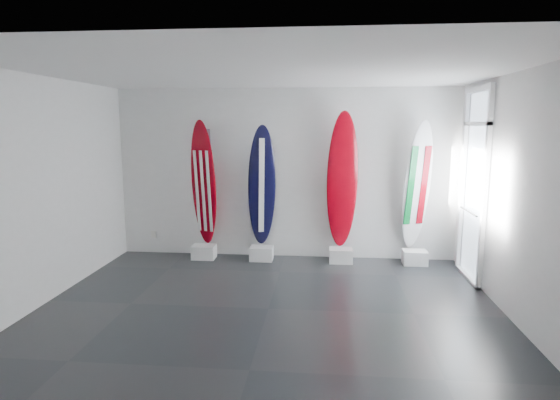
# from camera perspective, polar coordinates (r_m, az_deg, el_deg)

# --- Properties ---
(floor) EXTENTS (6.00, 6.00, 0.00)m
(floor) POSITION_cam_1_polar(r_m,az_deg,el_deg) (6.21, -1.44, -13.18)
(floor) COLOR black
(floor) RESTS_ON ground
(ceiling) EXTENTS (6.00, 6.00, 0.00)m
(ceiling) POSITION_cam_1_polar(r_m,az_deg,el_deg) (5.77, -1.56, 15.54)
(ceiling) COLOR white
(ceiling) RESTS_ON wall_back
(wall_back) EXTENTS (6.00, 0.00, 6.00)m
(wall_back) POSITION_cam_1_polar(r_m,az_deg,el_deg) (8.27, 0.60, 3.21)
(wall_back) COLOR silver
(wall_back) RESTS_ON ground
(wall_front) EXTENTS (6.00, 0.00, 6.00)m
(wall_front) POSITION_cam_1_polar(r_m,az_deg,el_deg) (3.38, -6.64, -5.62)
(wall_front) COLOR silver
(wall_front) RESTS_ON ground
(wall_left) EXTENTS (0.00, 5.00, 5.00)m
(wall_left) POSITION_cam_1_polar(r_m,az_deg,el_deg) (6.85, -27.29, 0.93)
(wall_left) COLOR silver
(wall_left) RESTS_ON ground
(wall_right) EXTENTS (0.00, 5.00, 5.00)m
(wall_right) POSITION_cam_1_polar(r_m,az_deg,el_deg) (6.20, 27.19, 0.19)
(wall_right) COLOR silver
(wall_right) RESTS_ON ground
(display_block_usa) EXTENTS (0.40, 0.30, 0.24)m
(display_block_usa) POSITION_cam_1_polar(r_m,az_deg,el_deg) (8.46, -9.30, -6.30)
(display_block_usa) COLOR silver
(display_block_usa) RESTS_ON floor
(surfboard_usa) EXTENTS (0.55, 0.39, 2.22)m
(surfboard_usa) POSITION_cam_1_polar(r_m,az_deg,el_deg) (8.31, -9.35, 2.06)
(surfboard_usa) COLOR #8B000D
(surfboard_usa) RESTS_ON display_block_usa
(display_block_navy) EXTENTS (0.40, 0.30, 0.24)m
(display_block_navy) POSITION_cam_1_polar(r_m,az_deg,el_deg) (8.26, -2.28, -6.56)
(display_block_navy) COLOR silver
(display_block_navy) RESTS_ON floor
(surfboard_navy) EXTENTS (0.55, 0.44, 2.14)m
(surfboard_navy) POSITION_cam_1_polar(r_m,az_deg,el_deg) (8.12, -2.23, 1.69)
(surfboard_navy) COLOR black
(surfboard_navy) RESTS_ON display_block_navy
(display_block_swiss) EXTENTS (0.40, 0.30, 0.24)m
(display_block_swiss) POSITION_cam_1_polar(r_m,az_deg,el_deg) (8.19, 7.48, -6.76)
(display_block_swiss) COLOR silver
(display_block_swiss) RESTS_ON floor
(surfboard_swiss) EXTENTS (0.57, 0.34, 2.37)m
(surfboard_swiss) POSITION_cam_1_polar(r_m,az_deg,el_deg) (8.04, 7.64, 2.38)
(surfboard_swiss) COLOR #8B000D
(surfboard_swiss) RESTS_ON display_block_swiss
(display_block_italy) EXTENTS (0.40, 0.30, 0.24)m
(display_block_italy) POSITION_cam_1_polar(r_m,az_deg,el_deg) (8.34, 16.19, -6.78)
(display_block_italy) COLOR silver
(display_block_italy) RESTS_ON floor
(surfboard_italy) EXTENTS (0.61, 0.54, 2.22)m
(surfboard_italy) POSITION_cam_1_polar(r_m,az_deg,el_deg) (8.19, 16.45, 1.67)
(surfboard_italy) COLOR white
(surfboard_italy) RESTS_ON display_block_italy
(wall_outlet) EXTENTS (0.09, 0.02, 0.13)m
(wall_outlet) POSITION_cam_1_polar(r_m,az_deg,el_deg) (8.99, -15.22, -4.07)
(wall_outlet) COLOR silver
(wall_outlet) RESTS_ON wall_back
(glass_door) EXTENTS (0.12, 1.16, 2.85)m
(glass_door) POSITION_cam_1_polar(r_m,az_deg,el_deg) (7.65, 22.71, 1.45)
(glass_door) COLOR white
(glass_door) RESTS_ON floor
(balcony) EXTENTS (2.80, 2.20, 1.20)m
(balcony) POSITION_cam_1_polar(r_m,az_deg,el_deg) (8.30, 31.14, -5.11)
(balcony) COLOR slate
(balcony) RESTS_ON ground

